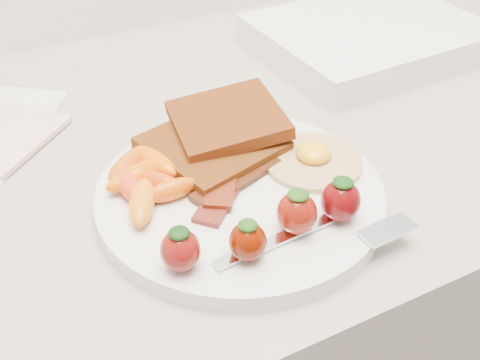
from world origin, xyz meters
name	(u,v)px	position (x,y,z in m)	size (l,w,h in m)	color
plate	(240,196)	(-0.01, 1.57, 0.91)	(0.27, 0.27, 0.02)	white
toast_lower	(212,146)	(-0.01, 1.64, 0.93)	(0.12, 0.12, 0.01)	black
toast_upper	(227,119)	(0.02, 1.65, 0.94)	(0.11, 0.11, 0.01)	black
fried_egg	(313,159)	(0.07, 1.57, 0.92)	(0.11, 0.11, 0.02)	beige
bacon_strips	(229,181)	(-0.02, 1.58, 0.92)	(0.11, 0.11, 0.01)	#39130A
baby_carrots	(144,179)	(-0.09, 1.61, 0.93)	(0.08, 0.12, 0.02)	#DC5D00
strawberries	(275,222)	(-0.02, 1.49, 0.94)	(0.18, 0.05, 0.04)	maroon
fork	(328,235)	(0.02, 1.48, 0.92)	(0.17, 0.05, 0.00)	silver
appliance	(368,37)	(0.30, 1.78, 0.92)	(0.29, 0.23, 0.04)	white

